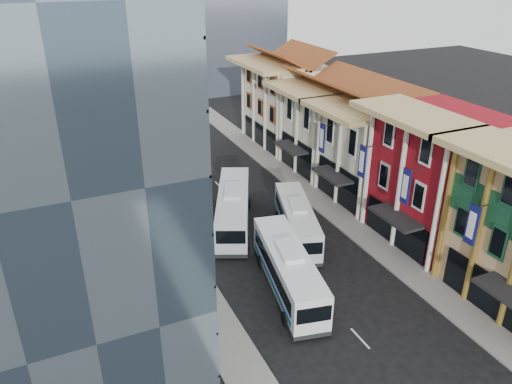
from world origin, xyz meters
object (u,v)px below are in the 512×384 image
bus_right (297,220)px  bus_left_far (233,208)px  office_tower (49,116)px  bus_left_near (288,269)px

bus_right → bus_left_far: bearing=154.0°
office_tower → bus_right: bearing=8.6°
bus_left_far → bus_right: size_ratio=1.13×
bus_left_far → bus_right: 6.35m
bus_left_far → bus_right: bus_left_far is taller
bus_left_near → office_tower: bearing=176.2°
bus_left_near → bus_left_far: (0.00, 11.38, 0.07)m
bus_left_near → bus_right: bus_left_near is taller
office_tower → bus_left_near: (15.00, -4.01, -13.06)m
office_tower → bus_right: size_ratio=2.71×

